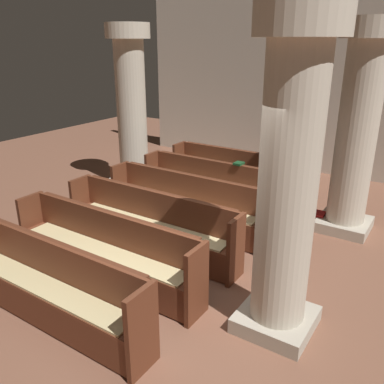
# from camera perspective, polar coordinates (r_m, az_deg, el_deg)

# --- Properties ---
(ground_plane) EXTENTS (19.20, 19.20, 0.00)m
(ground_plane) POSITION_cam_1_polar(r_m,az_deg,el_deg) (5.39, -0.88, -13.97)
(ground_plane) COLOR brown
(back_wall) EXTENTS (10.00, 0.16, 4.50)m
(back_wall) POSITION_cam_1_polar(r_m,az_deg,el_deg) (10.10, 19.43, 14.90)
(back_wall) COLOR beige
(back_wall) RESTS_ON ground
(pew_row_0) EXTENTS (2.97, 0.46, 0.93)m
(pew_row_0) POSITION_cam_1_polar(r_m,az_deg,el_deg) (8.41, 6.47, 2.69)
(pew_row_0) COLOR brown
(pew_row_0) RESTS_ON ground
(pew_row_1) EXTENTS (2.97, 0.46, 0.93)m
(pew_row_1) POSITION_cam_1_polar(r_m,az_deg,el_deg) (7.61, 3.18, 0.85)
(pew_row_1) COLOR brown
(pew_row_1) RESTS_ON ground
(pew_row_2) EXTENTS (2.97, 0.47, 0.93)m
(pew_row_2) POSITION_cam_1_polar(r_m,az_deg,el_deg) (6.85, -0.86, -1.43)
(pew_row_2) COLOR brown
(pew_row_2) RESTS_ON ground
(pew_row_3) EXTENTS (2.97, 0.46, 0.93)m
(pew_row_3) POSITION_cam_1_polar(r_m,az_deg,el_deg) (6.15, -5.88, -4.23)
(pew_row_3) COLOR brown
(pew_row_3) RESTS_ON ground
(pew_row_4) EXTENTS (2.97, 0.46, 0.93)m
(pew_row_4) POSITION_cam_1_polar(r_m,az_deg,el_deg) (5.52, -12.17, -7.67)
(pew_row_4) COLOR brown
(pew_row_4) RESTS_ON ground
(pew_row_5) EXTENTS (2.97, 0.47, 0.93)m
(pew_row_5) POSITION_cam_1_polar(r_m,az_deg,el_deg) (5.00, -20.06, -11.77)
(pew_row_5) COLOR brown
(pew_row_5) RESTS_ON ground
(pillar_aisle_side) EXTENTS (0.90, 0.90, 3.38)m
(pillar_aisle_side) POSITION_cam_1_polar(r_m,az_deg,el_deg) (6.97, 22.28, 8.37)
(pillar_aisle_side) COLOR #B6AD9A
(pillar_aisle_side) RESTS_ON ground
(pillar_far_side) EXTENTS (0.90, 0.90, 3.38)m
(pillar_far_side) POSITION_cam_1_polar(r_m,az_deg,el_deg) (8.82, -8.54, 11.94)
(pillar_far_side) COLOR #B6AD9A
(pillar_far_side) RESTS_ON ground
(pillar_aisle_rear) EXTENTS (0.86, 0.86, 3.38)m
(pillar_aisle_rear) POSITION_cam_1_polar(r_m,az_deg,el_deg) (4.12, 13.39, 1.65)
(pillar_aisle_rear) COLOR #B6AD9A
(pillar_aisle_rear) RESTS_ON ground
(lectern) EXTENTS (0.48, 0.45, 1.08)m
(lectern) POSITION_cam_1_polar(r_m,az_deg,el_deg) (9.38, 12.45, 3.98)
(lectern) COLOR #411E13
(lectern) RESTS_ON ground
(hymn_book) EXTENTS (0.15, 0.19, 0.04)m
(hymn_book) POSITION_cam_1_polar(r_m,az_deg,el_deg) (7.45, 6.60, 4.02)
(hymn_book) COLOR #194723
(hymn_book) RESTS_ON pew_row_1
(kneeler_box_red) EXTENTS (0.34, 0.25, 0.22)m
(kneeler_box_red) POSITION_cam_1_polar(r_m,az_deg,el_deg) (7.51, 16.87, -3.45)
(kneeler_box_red) COLOR maroon
(kneeler_box_red) RESTS_ON ground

